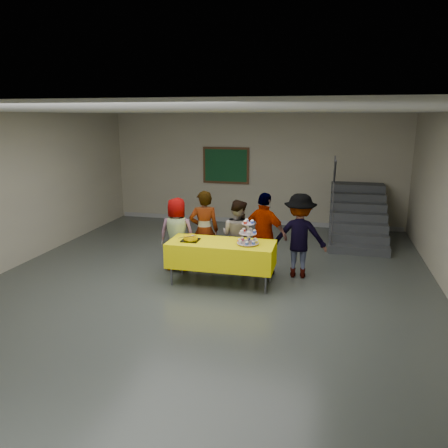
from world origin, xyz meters
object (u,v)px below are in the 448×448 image
object	(u,v)px
schoolchild_d	(264,235)
noticeboard	(226,165)
bear_cake	(191,237)
staircase	(357,218)
schoolchild_c	(238,236)
schoolchild_b	(204,231)
cupcake_stand	(248,235)
bake_table	(221,254)
schoolchild_a	(177,234)
schoolchild_e	(299,236)

from	to	relation	value
schoolchild_d	noticeboard	size ratio (longest dim) A/B	1.21
bear_cake	staircase	bearing A→B (deg)	51.25
staircase	noticeboard	distance (m)	3.77
bear_cake	schoolchild_c	xyz separation A→B (m)	(0.70, 0.74, -0.13)
schoolchild_b	noticeboard	bearing A→B (deg)	-102.03
cupcake_stand	schoolchild_c	xyz separation A→B (m)	(-0.34, 0.73, -0.23)
bake_table	cupcake_stand	bearing A→B (deg)	-4.16
cupcake_stand	bear_cake	size ratio (longest dim) A/B	1.24
schoolchild_a	schoolchild_b	bearing A→B (deg)	-169.26
bear_cake	staircase	xyz separation A→B (m)	(3.04, 3.79, -0.34)
bake_table	staircase	size ratio (longest dim) A/B	0.78
schoolchild_c	noticeboard	xyz separation A→B (m)	(-1.16, 3.89, 0.90)
bake_table	bear_cake	xyz separation A→B (m)	(-0.55, -0.04, 0.27)
schoolchild_d	staircase	world-z (taller)	staircase
schoolchild_a	bake_table	bearing A→B (deg)	148.38
bear_cake	schoolchild_e	distance (m)	2.00
schoolchild_b	bake_table	bearing A→B (deg)	108.21
bake_table	schoolchild_d	size ratio (longest dim) A/B	1.19
schoolchild_b	schoolchild_a	bearing A→B (deg)	-4.02
bear_cake	noticeboard	bearing A→B (deg)	95.72
bake_table	bear_cake	size ratio (longest dim) A/B	5.25
bake_table	schoolchild_a	distance (m)	1.14
schoolchild_e	staircase	distance (m)	3.29
schoolchild_c	schoolchild_d	world-z (taller)	schoolchild_d
schoolchild_e	cupcake_stand	bearing A→B (deg)	38.86
schoolchild_e	bear_cake	bearing A→B (deg)	18.90
schoolchild_d	schoolchild_e	distance (m)	0.64
schoolchild_a	schoolchild_e	xyz separation A→B (m)	(2.32, 0.18, 0.07)
schoolchild_e	staircase	bearing A→B (deg)	-113.80
schoolchild_e	noticeboard	size ratio (longest dim) A/B	1.21
bear_cake	schoolchild_a	bearing A→B (deg)	129.52
schoolchild_a	schoolchild_c	world-z (taller)	schoolchild_a
bake_table	schoolchild_e	world-z (taller)	schoolchild_e
schoolchild_a	schoolchild_c	distance (m)	1.17
schoolchild_c	bear_cake	bearing A→B (deg)	67.98
cupcake_stand	schoolchild_e	xyz separation A→B (m)	(0.83, 0.73, -0.15)
staircase	schoolchild_b	bearing A→B (deg)	-133.98
bake_table	schoolchild_b	distance (m)	0.85
schoolchild_d	staircase	xyz separation A→B (m)	(1.82, 3.15, -0.30)
schoolchild_e	schoolchild_d	bearing A→B (deg)	5.99
bear_cake	schoolchild_d	bearing A→B (deg)	27.47
bake_table	bear_cake	distance (m)	0.62
schoolchild_b	schoolchild_c	xyz separation A→B (m)	(0.65, 0.05, -0.08)
schoolchild_a	schoolchild_c	xyz separation A→B (m)	(1.15, 0.19, -0.01)
schoolchild_a	noticeboard	xyz separation A→B (m)	(-0.01, 4.08, 0.89)
schoolchild_d	bear_cake	bearing A→B (deg)	48.76
schoolchild_d	schoolchild_e	world-z (taller)	schoolchild_d
schoolchild_d	staircase	bearing A→B (deg)	-98.63
schoolchild_b	schoolchild_c	bearing A→B (deg)	164.56
schoolchild_d	schoolchild_e	size ratio (longest dim) A/B	1.00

